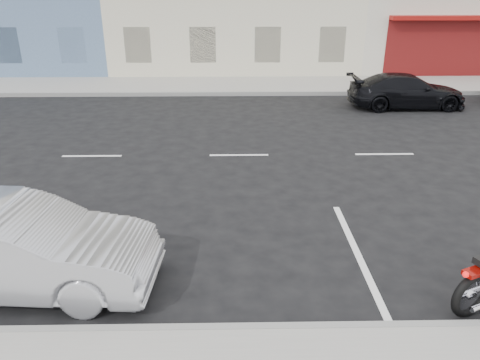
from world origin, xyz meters
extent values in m
plane|color=black|center=(0.00, 0.00, 0.00)|extent=(120.00, 120.00, 0.00)
cube|color=gray|center=(-5.00, 8.70, 0.07)|extent=(80.00, 3.40, 0.15)
cube|color=gray|center=(-5.00, -7.00, 0.08)|extent=(80.00, 0.12, 0.16)
cube|color=gray|center=(-5.00, 7.00, 0.08)|extent=(80.00, 0.12, 0.16)
imported|color=#AEB0B6|center=(-5.47, -5.85, 0.70)|extent=(4.33, 1.78, 1.40)
imported|color=black|center=(4.27, 5.03, 0.62)|extent=(4.28, 1.81, 1.23)
camera|label=1|loc=(-2.19, -11.98, 4.45)|focal=35.00mm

